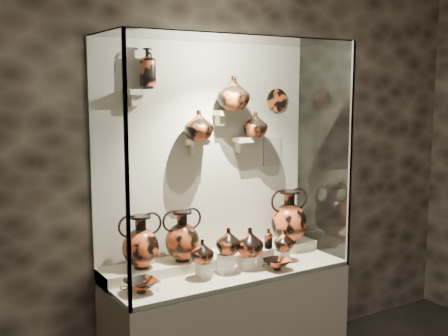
{
  "coord_description": "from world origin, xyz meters",
  "views": [
    {
      "loc": [
        -1.99,
        -0.99,
        2.07
      ],
      "look_at": [
        -0.03,
        2.19,
        1.54
      ],
      "focal_mm": 45.0,
      "sensor_mm": 36.0,
      "label": 1
    }
  ],
  "objects_px": {
    "lekythos_small": "(268,237)",
    "ovoid_vase_b": "(234,93)",
    "ovoid_vase_a": "(199,125)",
    "ovoid_vase_c": "(255,124)",
    "jug_a": "(202,252)",
    "jug_b": "(228,241)",
    "amphora_right": "(289,216)",
    "jug_e": "(284,240)",
    "amphora_left": "(141,242)",
    "lekythos_tall": "(148,66)",
    "amphora_mid": "(182,236)",
    "kylix_left": "(141,285)",
    "kylix_right": "(277,263)",
    "jug_c": "(250,242)"
  },
  "relations": [
    {
      "from": "jug_e",
      "to": "lekythos_tall",
      "type": "xyz_separation_m",
      "value": [
        -0.91,
        0.29,
        1.23
      ]
    },
    {
      "from": "jug_b",
      "to": "ovoid_vase_a",
      "type": "bearing_deg",
      "value": 111.58
    },
    {
      "from": "ovoid_vase_a",
      "to": "ovoid_vase_c",
      "type": "relative_size",
      "value": 1.11
    },
    {
      "from": "amphora_right",
      "to": "jug_e",
      "type": "bearing_deg",
      "value": -124.24
    },
    {
      "from": "amphora_right",
      "to": "kylix_left",
      "type": "distance_m",
      "value": 1.35
    },
    {
      "from": "lekythos_small",
      "to": "kylix_right",
      "type": "distance_m",
      "value": 0.2
    },
    {
      "from": "lekythos_small",
      "to": "jug_a",
      "type": "bearing_deg",
      "value": 170.63
    },
    {
      "from": "amphora_right",
      "to": "ovoid_vase_c",
      "type": "relative_size",
      "value": 2.17
    },
    {
      "from": "amphora_right",
      "to": "jug_a",
      "type": "distance_m",
      "value": 0.89
    },
    {
      "from": "amphora_mid",
      "to": "jug_e",
      "type": "distance_m",
      "value": 0.75
    },
    {
      "from": "amphora_mid",
      "to": "lekythos_small",
      "type": "xyz_separation_m",
      "value": [
        0.57,
        -0.21,
        -0.05
      ]
    },
    {
      "from": "amphora_mid",
      "to": "jug_a",
      "type": "relative_size",
      "value": 2.18
    },
    {
      "from": "amphora_left",
      "to": "lekythos_small",
      "type": "xyz_separation_m",
      "value": [
        0.88,
        -0.21,
        -0.05
      ]
    },
    {
      "from": "jug_b",
      "to": "amphora_mid",
      "type": "bearing_deg",
      "value": 142.81
    },
    {
      "from": "jug_a",
      "to": "jug_c",
      "type": "relative_size",
      "value": 0.81
    },
    {
      "from": "amphora_left",
      "to": "jug_b",
      "type": "bearing_deg",
      "value": -19.17
    },
    {
      "from": "ovoid_vase_a",
      "to": "lekythos_tall",
      "type": "bearing_deg",
      "value": 152.16
    },
    {
      "from": "amphora_right",
      "to": "jug_b",
      "type": "relative_size",
      "value": 2.27
    },
    {
      "from": "amphora_right",
      "to": "jug_e",
      "type": "distance_m",
      "value": 0.29
    },
    {
      "from": "ovoid_vase_b",
      "to": "lekythos_small",
      "type": "bearing_deg",
      "value": -61.6
    },
    {
      "from": "lekythos_small",
      "to": "ovoid_vase_b",
      "type": "relative_size",
      "value": 0.67
    },
    {
      "from": "ovoid_vase_a",
      "to": "ovoid_vase_c",
      "type": "bearing_deg",
      "value": -20.03
    },
    {
      "from": "amphora_right",
      "to": "kylix_left",
      "type": "xyz_separation_m",
      "value": [
        -1.32,
        -0.22,
        -0.22
      ]
    },
    {
      "from": "amphora_right",
      "to": "lekythos_tall",
      "type": "distance_m",
      "value": 1.57
    },
    {
      "from": "jug_b",
      "to": "ovoid_vase_c",
      "type": "relative_size",
      "value": 0.95
    },
    {
      "from": "ovoid_vase_a",
      "to": "ovoid_vase_c",
      "type": "xyz_separation_m",
      "value": [
        0.48,
        0.01,
        -0.01
      ]
    },
    {
      "from": "amphora_right",
      "to": "jug_b",
      "type": "distance_m",
      "value": 0.69
    },
    {
      "from": "kylix_left",
      "to": "amphora_mid",
      "type": "bearing_deg",
      "value": 25.23
    },
    {
      "from": "jug_c",
      "to": "kylix_right",
      "type": "height_order",
      "value": "jug_c"
    },
    {
      "from": "amphora_mid",
      "to": "ovoid_vase_b",
      "type": "bearing_deg",
      "value": -1.94
    },
    {
      "from": "jug_b",
      "to": "lekythos_small",
      "type": "xyz_separation_m",
      "value": [
        0.33,
        -0.01,
        -0.02
      ]
    },
    {
      "from": "amphora_right",
      "to": "kylix_right",
      "type": "relative_size",
      "value": 1.77
    },
    {
      "from": "ovoid_vase_c",
      "to": "jug_b",
      "type": "bearing_deg",
      "value": -124.97
    },
    {
      "from": "jug_c",
      "to": "jug_e",
      "type": "height_order",
      "value": "jug_c"
    },
    {
      "from": "amphora_left",
      "to": "kylix_right",
      "type": "distance_m",
      "value": 0.95
    },
    {
      "from": "jug_a",
      "to": "kylix_left",
      "type": "distance_m",
      "value": 0.47
    },
    {
      "from": "amphora_mid",
      "to": "ovoid_vase_a",
      "type": "xyz_separation_m",
      "value": [
        0.16,
        0.04,
        0.75
      ]
    },
    {
      "from": "amphora_right",
      "to": "ovoid_vase_b",
      "type": "distance_m",
      "value": 1.05
    },
    {
      "from": "lekythos_small",
      "to": "kylix_left",
      "type": "relative_size",
      "value": 0.65
    },
    {
      "from": "jug_c",
      "to": "ovoid_vase_b",
      "type": "distance_m",
      "value": 1.05
    },
    {
      "from": "jug_a",
      "to": "ovoid_vase_c",
      "type": "height_order",
      "value": "ovoid_vase_c"
    },
    {
      "from": "lekythos_small",
      "to": "ovoid_vase_b",
      "type": "xyz_separation_m",
      "value": [
        -0.14,
        0.24,
        1.01
      ]
    },
    {
      "from": "amphora_left",
      "to": "lekythos_tall",
      "type": "height_order",
      "value": "lekythos_tall"
    },
    {
      "from": "amphora_right",
      "to": "kylix_left",
      "type": "relative_size",
      "value": 1.65
    },
    {
      "from": "lekythos_tall",
      "to": "ovoid_vase_c",
      "type": "height_order",
      "value": "lekythos_tall"
    },
    {
      "from": "jug_c",
      "to": "ovoid_vase_c",
      "type": "xyz_separation_m",
      "value": [
        0.22,
        0.26,
        0.79
      ]
    },
    {
      "from": "ovoid_vase_c",
      "to": "lekythos_small",
      "type": "bearing_deg",
      "value": -81.96
    },
    {
      "from": "amphora_right",
      "to": "lekythos_small",
      "type": "bearing_deg",
      "value": -138.7
    },
    {
      "from": "jug_b",
      "to": "ovoid_vase_b",
      "type": "xyz_separation_m",
      "value": [
        0.19,
        0.23,
        0.99
      ]
    },
    {
      "from": "jug_b",
      "to": "jug_c",
      "type": "height_order",
      "value": "jug_b"
    }
  ]
}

